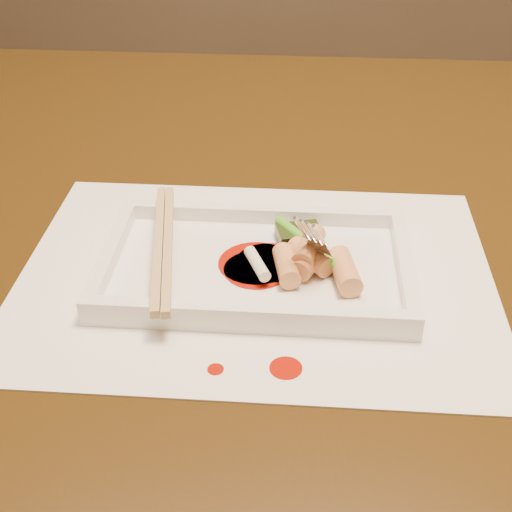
# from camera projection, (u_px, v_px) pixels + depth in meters

# --- Properties ---
(table) EXTENTS (1.40, 0.90, 0.75)m
(table) POSITION_uv_depth(u_px,v_px,m) (192.00, 282.00, 0.77)
(table) COLOR black
(table) RESTS_ON ground
(placemat) EXTENTS (0.40, 0.30, 0.00)m
(placemat) POSITION_uv_depth(u_px,v_px,m) (256.00, 274.00, 0.61)
(placemat) COLOR white
(placemat) RESTS_ON table
(sauce_splatter_a) EXTENTS (0.02, 0.02, 0.00)m
(sauce_splatter_a) POSITION_uv_depth(u_px,v_px,m) (286.00, 368.00, 0.51)
(sauce_splatter_a) COLOR #9E1204
(sauce_splatter_a) RESTS_ON placemat
(sauce_splatter_b) EXTENTS (0.01, 0.01, 0.00)m
(sauce_splatter_b) POSITION_uv_depth(u_px,v_px,m) (216.00, 369.00, 0.51)
(sauce_splatter_b) COLOR #9E1204
(sauce_splatter_b) RESTS_ON placemat
(plate_base) EXTENTS (0.26, 0.16, 0.01)m
(plate_base) POSITION_uv_depth(u_px,v_px,m) (256.00, 270.00, 0.60)
(plate_base) COLOR white
(plate_base) RESTS_ON placemat
(plate_rim_far) EXTENTS (0.26, 0.01, 0.01)m
(plate_rim_far) POSITION_uv_depth(u_px,v_px,m) (262.00, 214.00, 0.66)
(plate_rim_far) COLOR white
(plate_rim_far) RESTS_ON plate_base
(plate_rim_near) EXTENTS (0.26, 0.01, 0.01)m
(plate_rim_near) POSITION_uv_depth(u_px,v_px,m) (249.00, 314.00, 0.54)
(plate_rim_near) COLOR white
(plate_rim_near) RESTS_ON plate_base
(plate_rim_left) EXTENTS (0.01, 0.14, 0.01)m
(plate_rim_left) POSITION_uv_depth(u_px,v_px,m) (111.00, 253.00, 0.61)
(plate_rim_left) COLOR white
(plate_rim_left) RESTS_ON plate_base
(plate_rim_right) EXTENTS (0.01, 0.14, 0.01)m
(plate_rim_right) POSITION_uv_depth(u_px,v_px,m) (405.00, 265.00, 0.59)
(plate_rim_right) COLOR white
(plate_rim_right) RESTS_ON plate_base
(veg_piece) EXTENTS (0.04, 0.04, 0.01)m
(veg_piece) POSITION_uv_depth(u_px,v_px,m) (299.00, 235.00, 0.63)
(veg_piece) COLOR black
(veg_piece) RESTS_ON plate_base
(scallion_white) EXTENTS (0.02, 0.04, 0.01)m
(scallion_white) POSITION_uv_depth(u_px,v_px,m) (257.00, 264.00, 0.58)
(scallion_white) COLOR #EAEACC
(scallion_white) RESTS_ON plate_base
(scallion_green) EXTENTS (0.06, 0.07, 0.01)m
(scallion_green) POSITION_uv_depth(u_px,v_px,m) (307.00, 242.00, 0.61)
(scallion_green) COLOR #3E9E19
(scallion_green) RESTS_ON plate_base
(chopstick_a) EXTENTS (0.04, 0.19, 0.01)m
(chopstick_a) POSITION_uv_depth(u_px,v_px,m) (159.00, 245.00, 0.60)
(chopstick_a) COLOR tan
(chopstick_a) RESTS_ON plate_rim_near
(chopstick_b) EXTENTS (0.04, 0.19, 0.01)m
(chopstick_b) POSITION_uv_depth(u_px,v_px,m) (168.00, 245.00, 0.60)
(chopstick_b) COLOR tan
(chopstick_b) RESTS_ON plate_rim_near
(fork) EXTENTS (0.09, 0.10, 0.14)m
(fork) POSITION_uv_depth(u_px,v_px,m) (345.00, 181.00, 0.57)
(fork) COLOR silver
(fork) RESTS_ON plate_base
(sauce_blob_0) EXTENTS (0.06, 0.06, 0.00)m
(sauce_blob_0) POSITION_uv_depth(u_px,v_px,m) (256.00, 263.00, 0.60)
(sauce_blob_0) COLOR #9E1204
(sauce_blob_0) RESTS_ON plate_base
(sauce_blob_1) EXTENTS (0.06, 0.06, 0.00)m
(sauce_blob_1) POSITION_uv_depth(u_px,v_px,m) (270.00, 263.00, 0.60)
(sauce_blob_1) COLOR #9E1204
(sauce_blob_1) RESTS_ON plate_base
(sauce_blob_2) EXTENTS (0.06, 0.06, 0.00)m
(sauce_blob_2) POSITION_uv_depth(u_px,v_px,m) (257.00, 269.00, 0.60)
(sauce_blob_2) COLOR #9E1204
(sauce_blob_2) RESTS_ON plate_base
(rice_cake_0) EXTENTS (0.03, 0.05, 0.02)m
(rice_cake_0) POSITION_uv_depth(u_px,v_px,m) (345.00, 271.00, 0.58)
(rice_cake_0) COLOR #E6B26B
(rice_cake_0) RESTS_ON plate_base
(rice_cake_1) EXTENTS (0.04, 0.04, 0.02)m
(rice_cake_1) POSITION_uv_depth(u_px,v_px,m) (310.00, 257.00, 0.59)
(rice_cake_1) COLOR #E6B26B
(rice_cake_1) RESTS_ON plate_base
(rice_cake_2) EXTENTS (0.03, 0.05, 0.02)m
(rice_cake_2) POSITION_uv_depth(u_px,v_px,m) (309.00, 248.00, 0.59)
(rice_cake_2) COLOR #E6B26B
(rice_cake_2) RESTS_ON plate_base
(rice_cake_3) EXTENTS (0.03, 0.05, 0.02)m
(rice_cake_3) POSITION_uv_depth(u_px,v_px,m) (286.00, 266.00, 0.58)
(rice_cake_3) COLOR #E6B26B
(rice_cake_3) RESTS_ON plate_base
(rice_cake_4) EXTENTS (0.03, 0.05, 0.02)m
(rice_cake_4) POSITION_uv_depth(u_px,v_px,m) (310.00, 260.00, 0.59)
(rice_cake_4) COLOR #E6B26B
(rice_cake_4) RESTS_ON plate_base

